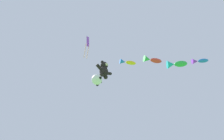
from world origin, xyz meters
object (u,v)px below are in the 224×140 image
(teddy_bear_kite, at_px, (104,70))
(soccer_ball_kite, at_px, (97,80))
(fish_kite_crimson, at_px, (152,60))
(diamond_kite, at_px, (88,43))
(fish_kite_goldfin, at_px, (127,62))
(fish_kite_emerald, at_px, (176,64))
(fish_kite_cobalt, at_px, (199,61))

(teddy_bear_kite, distance_m, soccer_ball_kite, 1.75)
(fish_kite_crimson, height_order, diamond_kite, diamond_kite)
(fish_kite_goldfin, distance_m, fish_kite_emerald, 5.13)
(teddy_bear_kite, distance_m, fish_kite_goldfin, 3.51)
(fish_kite_cobalt, bearing_deg, diamond_kite, 148.95)
(teddy_bear_kite, xyz_separation_m, fish_kite_cobalt, (8.68, -5.31, 3.49))
(fish_kite_emerald, bearing_deg, teddy_bear_kite, 151.62)
(fish_kite_emerald, xyz_separation_m, fish_kite_cobalt, (2.09, -1.76, 0.71))
(teddy_bear_kite, relative_size, fish_kite_cobalt, 1.05)
(soccer_ball_kite, distance_m, fish_kite_goldfin, 5.15)
(soccer_ball_kite, relative_size, fish_kite_goldfin, 0.55)
(fish_kite_emerald, bearing_deg, diamond_kite, 151.62)
(fish_kite_crimson, distance_m, diamond_kite, 6.71)
(teddy_bear_kite, height_order, fish_kite_goldfin, fish_kite_goldfin)
(fish_kite_emerald, relative_size, fish_kite_cobalt, 1.25)
(fish_kite_crimson, height_order, fish_kite_emerald, fish_kite_crimson)
(soccer_ball_kite, height_order, fish_kite_emerald, fish_kite_emerald)
(fish_kite_goldfin, distance_m, fish_kite_crimson, 2.73)
(fish_kite_emerald, height_order, diamond_kite, diamond_kite)
(fish_kite_goldfin, xyz_separation_m, diamond_kite, (-3.98, 1.22, 0.50))
(teddy_bear_kite, height_order, soccer_ball_kite, teddy_bear_kite)
(teddy_bear_kite, relative_size, fish_kite_emerald, 0.84)
(fish_kite_crimson, bearing_deg, fish_kite_goldfin, 143.25)
(fish_kite_cobalt, xyz_separation_m, diamond_kite, (-10.12, 6.09, -0.62))
(fish_kite_crimson, bearing_deg, soccer_ball_kite, 160.68)
(fish_kite_crimson, bearing_deg, fish_kite_cobalt, -39.30)
(soccer_ball_kite, distance_m, fish_kite_emerald, 9.20)
(soccer_ball_kite, bearing_deg, fish_kite_crimson, -19.32)
(fish_kite_goldfin, relative_size, fish_kite_cobalt, 0.99)
(teddy_bear_kite, height_order, fish_kite_crimson, fish_kite_crimson)
(fish_kite_goldfin, bearing_deg, teddy_bear_kite, 170.13)
(teddy_bear_kite, bearing_deg, fish_kite_goldfin, -9.87)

